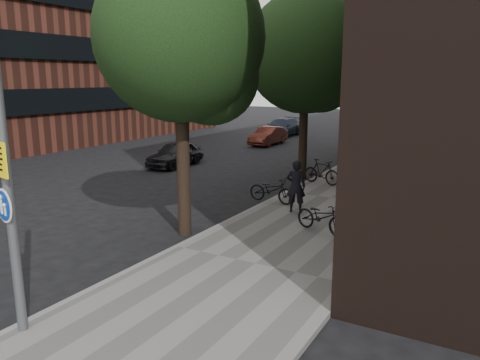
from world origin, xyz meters
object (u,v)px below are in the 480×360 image
Objects in this scene: signpost at (8,190)px; parked_car_near at (175,154)px; parked_bike_facade_near at (322,217)px; pedestrian at (296,186)px.

signpost reaches higher than parked_car_near.
parked_car_near is at bearing 129.71° from signpost.
signpost is 8.03m from parked_bike_facade_near.
parked_car_near reaches higher than parked_bike_facade_near.
signpost is at bearing -64.47° from parked_car_near.
signpost is 9.05m from pedestrian.
parked_car_near is (-8.57, 4.99, -0.35)m from pedestrian.
signpost is 15.80m from parked_car_near.
signpost reaches higher than pedestrian.
signpost reaches higher than parked_bike_facade_near.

